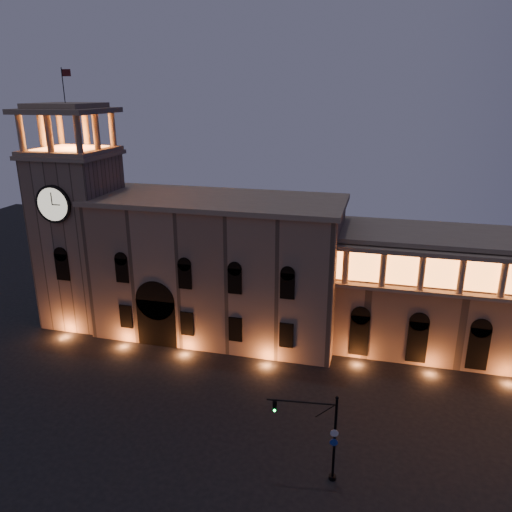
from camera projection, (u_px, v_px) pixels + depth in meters
The scene contains 5 objects.
ground at pixel (164, 440), 44.79m from camera, with size 160.00×160.00×0.00m, color black.
government_building at pixel (217, 267), 62.64m from camera, with size 30.80×12.80×17.60m.
clock_tower at pixel (80, 230), 64.88m from camera, with size 9.80×9.80×32.40m.
colonnade_wing at pixel (506, 298), 56.96m from camera, with size 40.60×11.50×14.50m.
traffic_light at pixel (322, 436), 39.19m from camera, with size 5.68×1.06×7.82m.
Camera 1 is at (17.16, -34.01, 29.98)m, focal length 35.00 mm.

